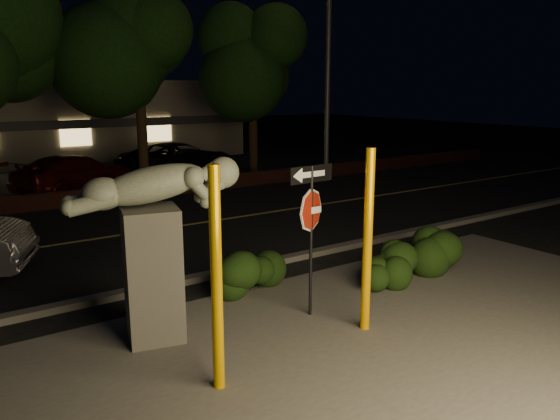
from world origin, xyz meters
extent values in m
plane|color=black|center=(0.00, 10.00, 0.00)|extent=(90.00, 90.00, 0.00)
cube|color=#4C4944|center=(0.00, -1.00, 0.01)|extent=(14.00, 6.00, 0.02)
cube|color=black|center=(0.00, 7.00, 0.01)|extent=(80.00, 8.00, 0.01)
cube|color=#AD9745|center=(0.00, 7.00, 0.02)|extent=(80.00, 0.12, 0.00)
cube|color=#4C4944|center=(0.00, 2.90, 0.06)|extent=(80.00, 0.25, 0.12)
cube|color=#3F1A14|center=(0.00, 11.30, 0.25)|extent=(40.00, 0.35, 0.50)
cube|color=black|center=(0.00, 17.00, 0.01)|extent=(40.00, 12.00, 0.01)
cube|color=slate|center=(0.00, 25.00, 2.00)|extent=(22.00, 10.00, 4.00)
cube|color=#333338|center=(0.00, 19.90, 2.00)|extent=(22.00, 0.20, 0.40)
cube|color=#FFD87F|center=(2.00, 19.95, 1.60)|extent=(1.40, 0.08, 1.20)
cube|color=#FFD87F|center=(6.00, 19.95, 1.60)|extent=(1.40, 0.08, 1.20)
cylinder|color=black|center=(2.50, 12.80, 2.00)|extent=(0.36, 0.36, 4.00)
ellipsoid|color=black|center=(2.50, 12.80, 5.68)|extent=(4.80, 4.80, 4.32)
cylinder|color=black|center=(7.50, 13.30, 1.95)|extent=(0.36, 0.36, 3.90)
ellipsoid|color=black|center=(7.50, 13.30, 5.44)|extent=(4.40, 4.40, 3.96)
cylinder|color=#E4A400|center=(-1.75, -0.74, 1.40)|extent=(0.14, 0.14, 2.80)
cylinder|color=#F4A500|center=(0.90, -0.52, 1.40)|extent=(0.14, 0.14, 2.81)
cylinder|color=black|center=(0.53, 0.38, 1.24)|extent=(0.05, 0.05, 2.47)
cube|color=white|center=(0.53, 0.38, 1.77)|extent=(0.37, 0.05, 0.11)
cube|color=black|center=(0.53, 0.38, 2.34)|extent=(0.84, 0.07, 0.26)
cube|color=white|center=(0.53, 0.38, 2.34)|extent=(0.53, 0.05, 0.11)
cube|color=#4C4944|center=(-1.86, 1.02, 1.00)|extent=(0.94, 0.94, 1.99)
sphere|color=#606A59|center=(-0.81, 0.76, 2.43)|extent=(0.46, 0.46, 0.46)
ellipsoid|color=black|center=(0.21, 1.81, 0.47)|extent=(1.82, 0.91, 0.93)
ellipsoid|color=black|center=(2.43, 0.68, 0.49)|extent=(1.63, 1.13, 0.97)
ellipsoid|color=black|center=(3.68, 0.75, 0.50)|extent=(1.48, 0.96, 1.01)
cylinder|color=#4F4E54|center=(9.86, 11.34, 5.29)|extent=(0.21, 0.21, 10.58)
imported|color=#460D09|center=(0.29, 13.61, 0.67)|extent=(4.99, 3.73, 1.35)
imported|color=black|center=(4.86, 15.10, 0.71)|extent=(5.51, 3.56, 1.41)
camera|label=1|loc=(-4.61, -6.20, 3.65)|focal=35.00mm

